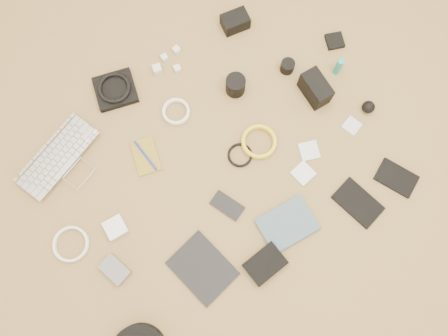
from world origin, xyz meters
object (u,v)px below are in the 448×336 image
laptop (68,164)px  tablet (203,268)px  paperback (298,242)px  dslr_camera (235,22)px  phone (227,206)px

laptop → tablet: 0.67m
paperback → dslr_camera: bearing=-15.1°
laptop → phone: laptop is taller
tablet → laptop: bearing=98.9°
laptop → paperback: (0.57, -0.75, -0.00)m
laptop → phone: size_ratio=2.81×
laptop → dslr_camera: 0.90m
dslr_camera → phone: (-0.46, -0.63, -0.03)m
dslr_camera → laptop: bearing=-160.5°
laptop → phone: (0.43, -0.48, -0.01)m
dslr_camera → phone: dslr_camera is taller
tablet → phone: size_ratio=1.81×
laptop → tablet: bearing=-89.6°
dslr_camera → paperback: 0.95m
dslr_camera → tablet: size_ratio=0.49×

